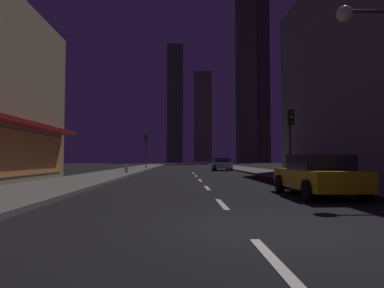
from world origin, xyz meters
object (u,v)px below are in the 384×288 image
Objects in this scene: car_parked_near at (317,175)px; street_lamp_right at (367,53)px; car_parked_far at (222,164)px; traffic_light_near_right at (291,128)px; traffic_light_far_left at (146,144)px; fire_hydrant_far_left at (127,169)px.

street_lamp_right is (1.78, -0.18, 4.33)m from car_parked_near.
car_parked_far is 18.11m from traffic_light_near_right.
car_parked_far is 0.64× the size of street_lamp_right.
traffic_light_near_right is at bearing -83.92° from car_parked_far.
street_lamp_right reaches higher than car_parked_near.
fire_hydrant_far_left is at bearing -91.93° from traffic_light_far_left.
traffic_light_far_left is (-9.10, 2.99, 2.45)m from car_parked_far.
street_lamp_right is (11.28, -17.31, 4.61)m from fire_hydrant_far_left.
traffic_light_near_right is 0.64× the size of street_lamp_right.
fire_hydrant_far_left is 12.16m from traffic_light_far_left.
car_parked_near is 1.00× the size of car_parked_far.
traffic_light_near_right reaches higher than car_parked_far.
street_lamp_right is at bearing -69.53° from traffic_light_far_left.
car_parked_far is 1.01× the size of traffic_light_near_right.
car_parked_near is at bearing -103.14° from traffic_light_near_right.
traffic_light_near_right reaches higher than fire_hydrant_far_left.
car_parked_far is at bearing 96.08° from traffic_light_near_right.
car_parked_far is 12.99m from fire_hydrant_far_left.
car_parked_far is at bearing 93.89° from street_lamp_right.
street_lamp_right reaches higher than fire_hydrant_far_left.
car_parked_far is at bearing 90.00° from car_parked_near.
car_parked_near and car_parked_far have the same top height.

